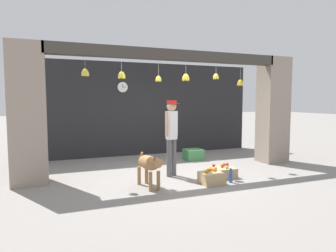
# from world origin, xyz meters

# --- Properties ---
(ground_plane) EXTENTS (60.00, 60.00, 0.00)m
(ground_plane) POSITION_xyz_m (0.00, 0.00, 0.00)
(ground_plane) COLOR gray
(shop_back_wall) EXTENTS (7.44, 0.12, 2.86)m
(shop_back_wall) POSITION_xyz_m (0.00, 2.69, 1.43)
(shop_back_wall) COLOR #232326
(shop_back_wall) RESTS_ON ground_plane
(shop_pillar_left) EXTENTS (0.70, 0.60, 2.86)m
(shop_pillar_left) POSITION_xyz_m (-3.07, 0.30, 1.43)
(shop_pillar_left) COLOR gray
(shop_pillar_left) RESTS_ON ground_plane
(shop_pillar_right) EXTENTS (0.70, 0.60, 2.86)m
(shop_pillar_right) POSITION_xyz_m (3.07, 0.30, 1.43)
(shop_pillar_right) COLOR gray
(shop_pillar_right) RESTS_ON ground_plane
(storefront_awning) EXTENTS (5.54, 0.27, 0.80)m
(storefront_awning) POSITION_xyz_m (0.00, 0.12, 2.71)
(storefront_awning) COLOR #3D3833
(dog) EXTENTS (0.37, 1.01, 0.69)m
(dog) POSITION_xyz_m (-0.88, -0.85, 0.47)
(dog) COLOR #9E7042
(dog) RESTS_ON ground_plane
(shopkeeper) EXTENTS (0.33, 0.30, 1.71)m
(shopkeeper) POSITION_xyz_m (-0.13, -0.17, 1.01)
(shopkeeper) COLOR #56565B
(shopkeeper) RESTS_ON ground_plane
(fruit_crate_oranges) EXTENTS (0.45, 0.42, 0.30)m
(fruit_crate_oranges) POSITION_xyz_m (0.40, -1.05, 0.13)
(fruit_crate_oranges) COLOR tan
(fruit_crate_oranges) RESTS_ON ground_plane
(fruit_crate_apples) EXTENTS (0.48, 0.42, 0.28)m
(fruit_crate_apples) POSITION_xyz_m (0.91, -0.67, 0.11)
(fruit_crate_apples) COLOR tan
(fruit_crate_apples) RESTS_ON ground_plane
(produce_box_green) EXTENTS (0.50, 0.44, 0.31)m
(produce_box_green) POSITION_xyz_m (1.13, 1.31, 0.15)
(produce_box_green) COLOR #42844C
(produce_box_green) RESTS_ON ground_plane
(water_bottle) EXTENTS (0.07, 0.07, 0.30)m
(water_bottle) POSITION_xyz_m (0.82, -1.11, 0.14)
(water_bottle) COLOR #2D60AD
(water_bottle) RESTS_ON ground_plane
(wall_clock) EXTENTS (0.33, 0.03, 0.33)m
(wall_clock) POSITION_xyz_m (-0.60, 2.61, 2.10)
(wall_clock) COLOR black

